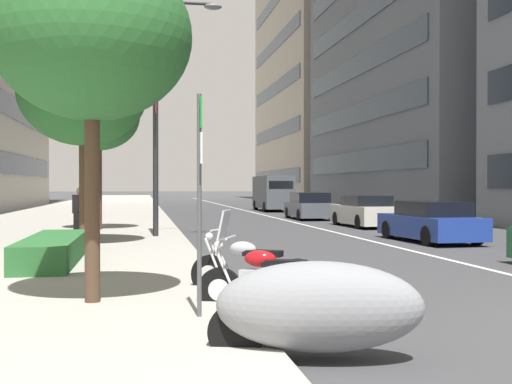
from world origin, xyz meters
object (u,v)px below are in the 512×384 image
Objects in this scene: delivery_van_ahead at (273,192)px; street_tree_by_lamp_post at (99,116)px; motorcycle_under_tarp at (317,307)px; street_lamp_with_banners at (166,93)px; street_tree_far_plaza at (83,91)px; pedestrian_on_plaza at (80,214)px; parking_sign_by_curb at (200,177)px; car_following_behind at (365,212)px; car_mid_block_traffic at (309,207)px; car_lead_in_lane at (431,222)px; motorcycle_mid_row at (269,282)px; motorcycle_by_sign_pole at (251,272)px; street_tree_mid_sidewalk at (92,37)px.

street_tree_by_lamp_post is (-20.56, 10.90, 3.14)m from delivery_van_ahead.
street_lamp_with_banners reaches higher than motorcycle_under_tarp.
street_tree_far_plaza is 3.64× the size of pedestrian_on_plaza.
street_lamp_with_banners is at bearing -0.25° from parking_sign_by_curb.
car_mid_block_traffic reaches higher than car_following_behind.
street_lamp_with_banners is (15.54, 1.00, 4.33)m from motorcycle_under_tarp.
car_lead_in_lane is 26.35m from delivery_van_ahead.
street_lamp_with_banners reaches higher than motorcycle_mid_row.
street_tree_far_plaza is (-2.84, 2.43, -0.40)m from street_lamp_with_banners.
street_lamp_with_banners is at bearing -53.23° from motorcycle_by_sign_pole.
car_mid_block_traffic is 19.06m from street_tree_far_plaza.
delivery_van_ahead is at bearing -1.08° from car_mid_block_traffic.
street_lamp_with_banners is 1.33× the size of street_tree_far_plaza.
delivery_van_ahead reaches higher than car_lead_in_lane.
car_following_behind is 21.46m from parking_sign_by_curb.
car_mid_block_traffic is at bearing -50.25° from street_tree_by_lamp_post.
car_lead_in_lane is at bearing -118.05° from street_tree_by_lamp_post.
street_tree_by_lamp_post is at bearing 152.61° from delivery_van_ahead.
street_tree_mid_sidewalk is (-24.92, 9.66, 3.29)m from car_mid_block_traffic.
motorcycle_by_sign_pole is 4.40m from street_tree_mid_sidewalk.
car_lead_in_lane is 0.79× the size of street_tree_by_lamp_post.
street_tree_by_lamp_post is (16.14, 0.90, 0.51)m from street_tree_mid_sidewalk.
car_lead_in_lane is 7.77m from car_following_behind.
motorcycle_mid_row is at bearing 169.14° from delivery_van_ahead.
delivery_van_ahead is (18.58, 0.43, 0.69)m from car_following_behind.
car_mid_block_traffic is at bearing 4.91° from car_following_behind.
car_mid_block_traffic is at bearing -17.41° from parking_sign_by_curb.
motorcycle_under_tarp is 0.45× the size of street_tree_mid_sidewalk.
parking_sign_by_curb is (-0.83, 1.07, 1.50)m from motorcycle_mid_row.
street_tree_far_plaza is at bearing -60.52° from motorcycle_under_tarp.
parking_sign_by_curb is at bearing 153.52° from car_following_behind.
street_tree_far_plaza is (9.54, 0.94, 0.53)m from street_tree_mid_sidewalk.
car_lead_in_lane is 0.76× the size of street_tree_far_plaza.
street_tree_far_plaza is at bearing -38.35° from pedestrian_on_plaza.
car_following_behind is 0.90× the size of street_tree_mid_sidewalk.
street_tree_mid_sidewalk is at bearing 133.30° from car_lead_in_lane.
motorcycle_under_tarp is at bearing -164.89° from street_tree_far_plaza.
street_tree_mid_sidewalk is at bearing 9.28° from motorcycle_mid_row.
street_tree_by_lamp_post is at bearing 3.18° from street_tree_mid_sidewalk.
street_lamp_with_banners reaches higher than motorcycle_by_sign_pole.
motorcycle_mid_row reaches higher than car_mid_block_traffic.
motorcycle_mid_row is 12.12m from pedestrian_on_plaza.
parking_sign_by_curb is 11.41m from street_tree_far_plaza.
motorcycle_by_sign_pole is 0.38× the size of street_tree_mid_sidewalk.
pedestrian_on_plaza reaches higher than motorcycle_under_tarp.
motorcycle_mid_row is 17.45m from street_tree_by_lamp_post.
motorcycle_by_sign_pole is 0.33× the size of street_tree_far_plaza.
street_lamp_with_banners is (11.54, 0.97, 4.47)m from motorcycle_by_sign_pole.
street_lamp_with_banners is 4.84× the size of pedestrian_on_plaza.
street_tree_mid_sidewalk reaches higher than parking_sign_by_curb.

